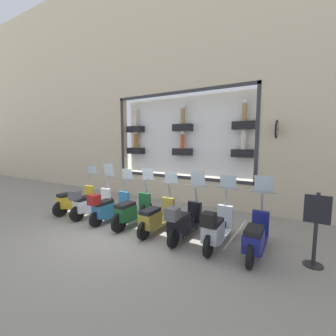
% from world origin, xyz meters
% --- Properties ---
extents(ground_plane, '(120.00, 120.00, 0.00)m').
position_xyz_m(ground_plane, '(0.00, 0.00, 0.00)').
color(ground_plane, gray).
extents(building_facade, '(1.21, 36.00, 10.09)m').
position_xyz_m(building_facade, '(3.60, -0.00, 5.16)').
color(building_facade, beige).
rests_on(building_facade, ground_plane).
extents(scooter_navy_0, '(1.80, 0.61, 1.64)m').
position_xyz_m(scooter_navy_0, '(0.36, -3.47, 0.43)').
color(scooter_navy_0, black).
rests_on(scooter_navy_0, ground_plane).
extents(scooter_silver_1, '(1.80, 0.61, 1.60)m').
position_xyz_m(scooter_silver_1, '(0.29, -2.62, 0.47)').
color(scooter_silver_1, black).
rests_on(scooter_silver_1, ground_plane).
extents(scooter_black_2, '(1.79, 0.60, 1.67)m').
position_xyz_m(scooter_black_2, '(0.29, -1.77, 0.46)').
color(scooter_black_2, black).
rests_on(scooter_black_2, ground_plane).
extents(scooter_olive_3, '(1.79, 0.60, 1.54)m').
position_xyz_m(scooter_olive_3, '(0.35, -0.92, 0.42)').
color(scooter_olive_3, black).
rests_on(scooter_olive_3, ground_plane).
extents(scooter_green_4, '(1.81, 0.61, 1.60)m').
position_xyz_m(scooter_green_4, '(0.36, -0.07, 0.44)').
color(scooter_green_4, black).
rests_on(scooter_green_4, ground_plane).
extents(scooter_teal_5, '(1.79, 0.60, 1.55)m').
position_xyz_m(scooter_teal_5, '(0.28, 0.78, 0.45)').
color(scooter_teal_5, black).
rests_on(scooter_teal_5, ground_plane).
extents(scooter_white_6, '(1.80, 0.60, 1.68)m').
position_xyz_m(scooter_white_6, '(0.29, 1.63, 0.47)').
color(scooter_white_6, black).
rests_on(scooter_white_6, ground_plane).
extents(scooter_yellow_7, '(1.80, 0.61, 1.56)m').
position_xyz_m(scooter_yellow_7, '(0.36, 2.48, 0.43)').
color(scooter_yellow_7, black).
rests_on(scooter_yellow_7, ground_plane).
extents(shop_sign_post, '(0.36, 0.45, 1.48)m').
position_xyz_m(shop_sign_post, '(0.51, -4.54, 0.79)').
color(shop_sign_post, '#232326').
rests_on(shop_sign_post, ground_plane).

